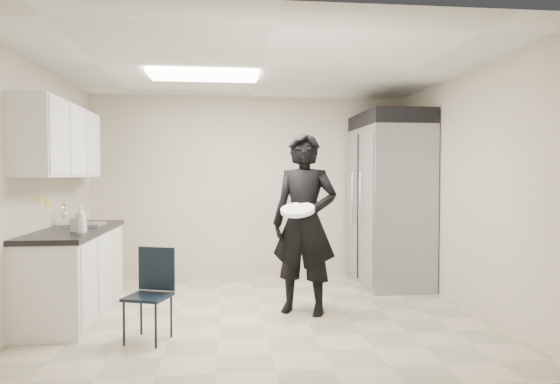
{
  "coord_description": "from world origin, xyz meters",
  "views": [
    {
      "loc": [
        -0.37,
        -5.23,
        1.48
      ],
      "look_at": [
        0.23,
        0.2,
        1.28
      ],
      "focal_mm": 32.0,
      "sensor_mm": 36.0,
      "label": 1
    }
  ],
  "objects": [
    {
      "name": "back_wall",
      "position": [
        0.0,
        2.0,
        1.3
      ],
      "size": [
        4.5,
        0.0,
        4.5
      ],
      "primitive_type": "plane",
      "rotation": [
        1.57,
        0.0,
        0.0
      ],
      "color": "beige",
      "rests_on": "floor"
    },
    {
      "name": "countertop",
      "position": [
        -1.95,
        0.2,
        0.89
      ],
      "size": [
        0.64,
        1.95,
        0.05
      ],
      "primitive_type": "cube",
      "color": "black",
      "rests_on": "lower_counter"
    },
    {
      "name": "ceiling",
      "position": [
        0.0,
        0.0,
        2.6
      ],
      "size": [
        4.5,
        4.5,
        0.0
      ],
      "primitive_type": "plane",
      "rotation": [
        3.14,
        0.0,
        0.0
      ],
      "color": "silver",
      "rests_on": "back_wall"
    },
    {
      "name": "floor",
      "position": [
        0.0,
        0.0,
        0.0
      ],
      "size": [
        4.5,
        4.5,
        0.0
      ],
      "primitive_type": "plane",
      "color": "#C0B297",
      "rests_on": "ground"
    },
    {
      "name": "soap_bottle_b",
      "position": [
        -1.84,
        -0.13,
        1.02
      ],
      "size": [
        0.1,
        0.11,
        0.22
      ],
      "primitive_type": "imported",
      "rotation": [
        0.0,
        0.0,
        0.07
      ],
      "color": "#B1B3BE",
      "rests_on": "countertop"
    },
    {
      "name": "faucet",
      "position": [
        -2.13,
        0.45,
        1.02
      ],
      "size": [
        0.02,
        0.02,
        0.24
      ],
      "primitive_type": "cylinder",
      "color": "silver",
      "rests_on": "countertop"
    },
    {
      "name": "sink",
      "position": [
        -1.93,
        0.45,
        0.87
      ],
      "size": [
        0.42,
        0.4,
        0.14
      ],
      "primitive_type": "cube",
      "color": "gray",
      "rests_on": "countertop"
    },
    {
      "name": "upper_cabinets",
      "position": [
        -2.08,
        0.2,
        1.83
      ],
      "size": [
        0.35,
        1.8,
        0.75
      ],
      "primitive_type": "cube",
      "color": "silver",
      "rests_on": "left_wall"
    },
    {
      "name": "right_wall",
      "position": [
        2.25,
        0.0,
        1.3
      ],
      "size": [
        0.0,
        4.0,
        4.0
      ],
      "primitive_type": "plane",
      "rotation": [
        1.57,
        0.0,
        -1.57
      ],
      "color": "beige",
      "rests_on": "floor"
    },
    {
      "name": "notice_sticker_left",
      "position": [
        -2.24,
        0.1,
        1.22
      ],
      "size": [
        0.0,
        0.12,
        0.07
      ],
      "primitive_type": "cube",
      "color": "yellow",
      "rests_on": "left_wall"
    },
    {
      "name": "soap_bottle_a",
      "position": [
        -1.74,
        -0.3,
        1.05
      ],
      "size": [
        0.11,
        0.11,
        0.27
      ],
      "primitive_type": "imported",
      "rotation": [
        0.0,
        0.0,
        -0.06
      ],
      "color": "silver",
      "rests_on": "countertop"
    },
    {
      "name": "ceiling_panel",
      "position": [
        -0.6,
        0.4,
        2.57
      ],
      "size": [
        1.2,
        0.6,
        0.02
      ],
      "primitive_type": "cube",
      "color": "white",
      "rests_on": "ceiling"
    },
    {
      "name": "lower_counter",
      "position": [
        -1.95,
        0.2,
        0.43
      ],
      "size": [
        0.6,
        1.9,
        0.86
      ],
      "primitive_type": "cube",
      "color": "silver",
      "rests_on": "floor"
    },
    {
      "name": "folding_chair",
      "position": [
        -1.05,
        -0.77,
        0.4
      ],
      "size": [
        0.45,
        0.45,
        0.79
      ],
      "primitive_type": "cube",
      "rotation": [
        0.0,
        0.0,
        -0.34
      ],
      "color": "black",
      "rests_on": "floor"
    },
    {
      "name": "towel_dispenser",
      "position": [
        -2.14,
        1.35,
        1.62
      ],
      "size": [
        0.22,
        0.3,
        0.35
      ],
      "primitive_type": "cube",
      "color": "black",
      "rests_on": "left_wall"
    },
    {
      "name": "commercial_fridge",
      "position": [
        1.83,
        1.27,
        1.05
      ],
      "size": [
        0.8,
        1.35,
        2.1
      ],
      "primitive_type": "cube",
      "color": "gray",
      "rests_on": "floor"
    },
    {
      "name": "notice_sticker_right",
      "position": [
        -2.24,
        0.3,
        1.18
      ],
      "size": [
        0.0,
        0.12,
        0.07
      ],
      "primitive_type": "cube",
      "color": "yellow",
      "rests_on": "left_wall"
    },
    {
      "name": "man_tuxedo",
      "position": [
        0.47,
        -0.02,
        0.96
      ],
      "size": [
        0.83,
        0.72,
        1.91
      ],
      "primitive_type": "imported",
      "rotation": [
        0.0,
        0.0,
        -0.43
      ],
      "color": "black",
      "rests_on": "floor"
    },
    {
      "name": "left_wall",
      "position": [
        -2.25,
        0.0,
        1.3
      ],
      "size": [
        0.0,
        4.0,
        4.0
      ],
      "primitive_type": "plane",
      "rotation": [
        1.57,
        0.0,
        1.57
      ],
      "color": "beige",
      "rests_on": "floor"
    },
    {
      "name": "bucket_lid",
      "position": [
        0.36,
        -0.25,
        1.12
      ],
      "size": [
        0.46,
        0.46,
        0.04
      ],
      "primitive_type": "cylinder",
      "rotation": [
        0.0,
        0.0,
        -0.43
      ],
      "color": "white",
      "rests_on": "man_tuxedo"
    },
    {
      "name": "fridge_compressor",
      "position": [
        1.83,
        1.27,
        2.2
      ],
      "size": [
        0.8,
        1.35,
        0.2
      ],
      "primitive_type": "cube",
      "color": "black",
      "rests_on": "commercial_fridge"
    }
  ]
}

